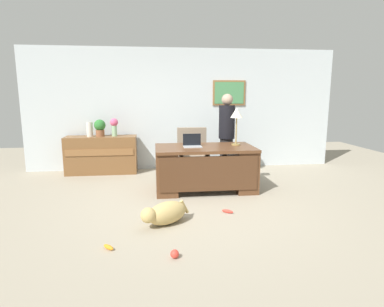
{
  "coord_description": "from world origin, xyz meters",
  "views": [
    {
      "loc": [
        -0.69,
        -4.76,
        1.69
      ],
      "look_at": [
        -0.07,
        0.3,
        0.75
      ],
      "focal_mm": 30.06,
      "sensor_mm": 36.0,
      "label": 1
    }
  ],
  "objects_px": {
    "vase_empty": "(90,129)",
    "dog_toy_plush": "(108,247)",
    "desk_lamp": "(237,115)",
    "person_standing": "(227,135)",
    "armchair": "(193,155)",
    "dog_lying": "(165,213)",
    "dog_toy_ball": "(175,254)",
    "laptop": "(192,144)",
    "dog_toy_bone": "(228,211)",
    "vase_with_flowers": "(114,125)",
    "desk": "(205,167)",
    "credenza": "(102,155)",
    "potted_plant": "(100,127)"
  },
  "relations": [
    {
      "from": "vase_empty",
      "to": "dog_toy_plush",
      "type": "xyz_separation_m",
      "value": [
        0.82,
        -3.61,
        -0.93
      ]
    },
    {
      "from": "dog_lying",
      "to": "laptop",
      "type": "height_order",
      "value": "laptop"
    },
    {
      "from": "desk_lamp",
      "to": "dog_toy_ball",
      "type": "height_order",
      "value": "desk_lamp"
    },
    {
      "from": "desk_lamp",
      "to": "dog_toy_plush",
      "type": "distance_m",
      "value": 3.28
    },
    {
      "from": "vase_with_flowers",
      "to": "credenza",
      "type": "bearing_deg",
      "value": -179.74
    },
    {
      "from": "dog_lying",
      "to": "dog_toy_ball",
      "type": "distance_m",
      "value": 0.91
    },
    {
      "from": "desk_lamp",
      "to": "vase_with_flowers",
      "type": "height_order",
      "value": "desk_lamp"
    },
    {
      "from": "desk",
      "to": "person_standing",
      "type": "relative_size",
      "value": 1.02
    },
    {
      "from": "credenza",
      "to": "dog_lying",
      "type": "distance_m",
      "value": 3.25
    },
    {
      "from": "person_standing",
      "to": "dog_lying",
      "type": "height_order",
      "value": "person_standing"
    },
    {
      "from": "vase_empty",
      "to": "dog_toy_plush",
      "type": "height_order",
      "value": "vase_empty"
    },
    {
      "from": "credenza",
      "to": "dog_lying",
      "type": "relative_size",
      "value": 2.23
    },
    {
      "from": "dog_toy_ball",
      "to": "dog_toy_bone",
      "type": "relative_size",
      "value": 0.52
    },
    {
      "from": "dog_lying",
      "to": "vase_empty",
      "type": "relative_size",
      "value": 2.16
    },
    {
      "from": "vase_empty",
      "to": "dog_toy_plush",
      "type": "bearing_deg",
      "value": -77.22
    },
    {
      "from": "person_standing",
      "to": "dog_toy_plush",
      "type": "relative_size",
      "value": 10.75
    },
    {
      "from": "vase_with_flowers",
      "to": "potted_plant",
      "type": "xyz_separation_m",
      "value": [
        -0.3,
        0.0,
        -0.03
      ]
    },
    {
      "from": "dog_toy_bone",
      "to": "dog_toy_plush",
      "type": "height_order",
      "value": "same"
    },
    {
      "from": "vase_with_flowers",
      "to": "person_standing",
      "type": "bearing_deg",
      "value": -17.12
    },
    {
      "from": "vase_empty",
      "to": "dog_lying",
      "type": "bearing_deg",
      "value": -63.86
    },
    {
      "from": "person_standing",
      "to": "desk_lamp",
      "type": "height_order",
      "value": "person_standing"
    },
    {
      "from": "dog_toy_bone",
      "to": "dog_lying",
      "type": "bearing_deg",
      "value": -161.46
    },
    {
      "from": "dog_toy_ball",
      "to": "dog_toy_bone",
      "type": "distance_m",
      "value": 1.48
    },
    {
      "from": "potted_plant",
      "to": "dog_toy_bone",
      "type": "height_order",
      "value": "potted_plant"
    },
    {
      "from": "credenza",
      "to": "vase_empty",
      "type": "relative_size",
      "value": 4.83
    },
    {
      "from": "desk",
      "to": "dog_toy_ball",
      "type": "bearing_deg",
      "value": -106.46
    },
    {
      "from": "person_standing",
      "to": "vase_with_flowers",
      "type": "bearing_deg",
      "value": 162.88
    },
    {
      "from": "person_standing",
      "to": "dog_toy_ball",
      "type": "relative_size",
      "value": 18.55
    },
    {
      "from": "armchair",
      "to": "dog_toy_ball",
      "type": "xyz_separation_m",
      "value": [
        -0.6,
        -3.29,
        -0.42
      ]
    },
    {
      "from": "credenza",
      "to": "potted_plant",
      "type": "bearing_deg",
      "value": 166.27
    },
    {
      "from": "desk_lamp",
      "to": "credenza",
      "type": "bearing_deg",
      "value": 152.47
    },
    {
      "from": "vase_empty",
      "to": "dog_toy_ball",
      "type": "relative_size",
      "value": 3.38
    },
    {
      "from": "armchair",
      "to": "vase_empty",
      "type": "relative_size",
      "value": 3.27
    },
    {
      "from": "desk_lamp",
      "to": "potted_plant",
      "type": "relative_size",
      "value": 1.88
    },
    {
      "from": "desk_lamp",
      "to": "dog_toy_bone",
      "type": "height_order",
      "value": "desk_lamp"
    },
    {
      "from": "dog_lying",
      "to": "dog_toy_ball",
      "type": "bearing_deg",
      "value": -85.81
    },
    {
      "from": "armchair",
      "to": "dog_toy_bone",
      "type": "height_order",
      "value": "armchair"
    },
    {
      "from": "desk",
      "to": "desk_lamp",
      "type": "bearing_deg",
      "value": 13.51
    },
    {
      "from": "armchair",
      "to": "dog_lying",
      "type": "relative_size",
      "value": 1.51
    },
    {
      "from": "armchair",
      "to": "laptop",
      "type": "xyz_separation_m",
      "value": [
        -0.11,
        -0.85,
        0.37
      ]
    },
    {
      "from": "person_standing",
      "to": "desk",
      "type": "bearing_deg",
      "value": -125.43
    },
    {
      "from": "laptop",
      "to": "dog_toy_ball",
      "type": "height_order",
      "value": "laptop"
    },
    {
      "from": "vase_empty",
      "to": "potted_plant",
      "type": "distance_m",
      "value": 0.22
    },
    {
      "from": "desk_lamp",
      "to": "dog_toy_ball",
      "type": "distance_m",
      "value": 3.12
    },
    {
      "from": "laptop",
      "to": "vase_empty",
      "type": "distance_m",
      "value": 2.49
    },
    {
      "from": "laptop",
      "to": "dog_toy_plush",
      "type": "distance_m",
      "value": 2.6
    },
    {
      "from": "potted_plant",
      "to": "dog_toy_plush",
      "type": "bearing_deg",
      "value": -80.49
    },
    {
      "from": "credenza",
      "to": "dog_toy_ball",
      "type": "bearing_deg",
      "value": -71.33
    },
    {
      "from": "laptop",
      "to": "desk_lamp",
      "type": "distance_m",
      "value": 0.95
    },
    {
      "from": "desk",
      "to": "vase_empty",
      "type": "relative_size",
      "value": 5.61
    }
  ]
}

